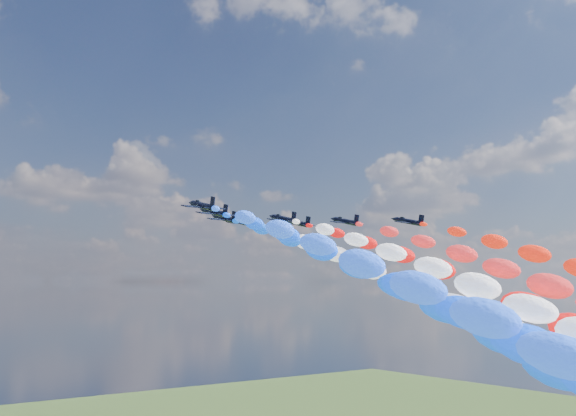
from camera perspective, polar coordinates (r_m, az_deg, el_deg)
jet_0 at (r=128.88m, az=-6.68°, el=0.19°), size 8.19×10.96×4.28m
trail_0 at (r=80.20m, az=17.54°, el=-11.63°), size 6.81×126.45×48.76m
jet_1 at (r=141.02m, az=-5.75°, el=-0.34°), size 8.23×10.98×4.28m
trail_1 at (r=92.25m, az=15.72°, el=-10.88°), size 6.81×126.45×48.76m
jet_2 at (r=154.26m, az=-4.97°, el=-0.81°), size 7.88×10.73×4.28m
trail_2 at (r=105.38m, az=14.12°, el=-10.25°), size 6.81×126.45×48.76m
jet_3 at (r=154.97m, az=-0.35°, el=-0.85°), size 7.80×10.68×4.28m
trail_3 at (r=110.24m, az=20.32°, el=-9.87°), size 6.81×126.45×48.76m
jet_4 at (r=163.53m, az=-3.61°, el=-1.10°), size 7.94×10.78×4.28m
trail_4 at (r=115.37m, az=14.46°, el=-9.84°), size 6.81×126.45×48.76m
jet_5 at (r=165.65m, az=0.72°, el=-1.17°), size 8.40×11.10×4.28m
trail_5 at (r=121.31m, az=19.92°, el=-9.47°), size 6.81×126.45×48.76m
jet_6 at (r=162.03m, az=4.51°, el=-1.05°), size 7.99×10.81×4.28m
jet_7 at (r=163.97m, az=9.38°, el=-1.04°), size 8.10×10.89×4.28m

